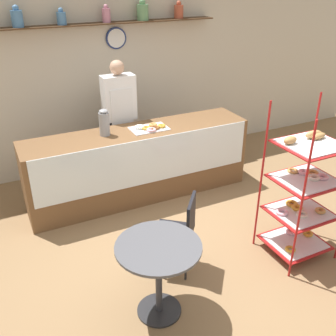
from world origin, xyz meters
name	(u,v)px	position (x,y,z in m)	size (l,w,h in m)	color
ground_plane	(187,250)	(0.00, 0.00, 0.00)	(14.00, 14.00, 0.00)	olive
back_wall	(107,78)	(0.00, 2.57, 1.37)	(10.00, 0.30, 2.70)	beige
display_counter	(139,163)	(0.00, 1.36, 0.48)	(3.01, 0.65, 0.96)	brown
pastry_rack	(303,192)	(1.08, -0.53, 0.75)	(0.67, 0.62, 1.71)	#A51919
person_worker	(120,118)	(-0.06, 1.89, 0.97)	(0.45, 0.23, 1.77)	#282833
cafe_table	(159,263)	(-0.65, -0.67, 0.57)	(0.74, 0.74, 0.75)	#262628
cafe_chair	(182,227)	(-0.19, -0.24, 0.52)	(0.53, 0.53, 0.86)	black
coffee_carafe	(104,123)	(-0.43, 1.40, 1.13)	(0.13, 0.13, 0.34)	gray
donut_tray_counter	(150,128)	(0.15, 1.33, 0.98)	(0.49, 0.32, 0.05)	silver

